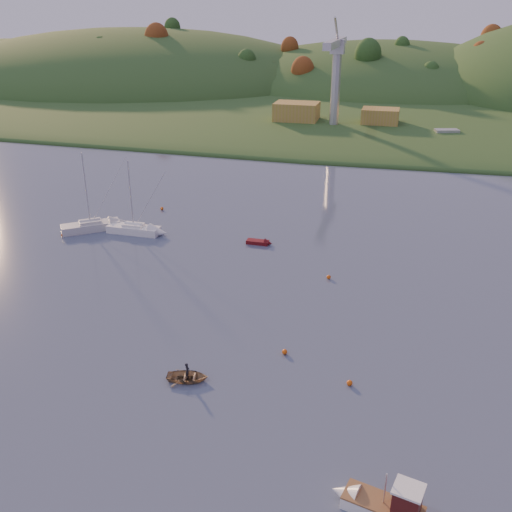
% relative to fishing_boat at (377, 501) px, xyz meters
% --- Properties ---
extents(ground, '(500.00, 500.00, 0.00)m').
position_rel_fishing_boat_xyz_m(ground, '(-20.49, -5.09, -0.84)').
color(ground, '#313C50').
rests_on(ground, ground).
extents(far_shore, '(620.00, 220.00, 1.50)m').
position_rel_fishing_boat_xyz_m(far_shore, '(-20.49, 224.91, -0.84)').
color(far_shore, '#274C1E').
rests_on(far_shore, ground).
extents(shore_slope, '(640.00, 150.00, 7.00)m').
position_rel_fishing_boat_xyz_m(shore_slope, '(-20.49, 159.91, -0.84)').
color(shore_slope, '#274C1E').
rests_on(shore_slope, ground).
extents(hill_left_far, '(120.00, 100.00, 32.00)m').
position_rel_fishing_boat_xyz_m(hill_left_far, '(-180.49, 209.91, -0.84)').
color(hill_left_far, '#274C1E').
rests_on(hill_left_far, ground).
extents(hill_left, '(170.00, 140.00, 44.00)m').
position_rel_fishing_boat_xyz_m(hill_left, '(-110.49, 194.91, -0.84)').
color(hill_left, '#274C1E').
rests_on(hill_left, ground).
extents(hill_center, '(140.00, 120.00, 36.00)m').
position_rel_fishing_boat_xyz_m(hill_center, '(-10.49, 204.91, -0.84)').
color(hill_center, '#274C1E').
rests_on(hill_center, ground).
extents(hillside_trees, '(280.00, 50.00, 32.00)m').
position_rel_fishing_boat_xyz_m(hillside_trees, '(-20.49, 179.91, -0.84)').
color(hillside_trees, '#204217').
rests_on(hillside_trees, ground).
extents(wharf, '(42.00, 16.00, 2.40)m').
position_rel_fishing_boat_xyz_m(wharf, '(-15.49, 116.91, 0.36)').
color(wharf, slate).
rests_on(wharf, ground).
extents(shed_west, '(11.00, 8.00, 4.80)m').
position_rel_fishing_boat_xyz_m(shed_west, '(-28.49, 117.91, 3.96)').
color(shed_west, '#A38936').
rests_on(shed_west, wharf).
extents(shed_east, '(9.00, 7.00, 4.00)m').
position_rel_fishing_boat_xyz_m(shed_east, '(-7.49, 118.91, 3.56)').
color(shed_east, '#A38936').
rests_on(shed_east, wharf).
extents(dock_crane, '(3.20, 28.00, 20.30)m').
position_rel_fishing_boat_xyz_m(dock_crane, '(-18.49, 113.30, 16.33)').
color(dock_crane, '#B7B7BC').
rests_on(dock_crane, wharf).
extents(fishing_boat, '(6.23, 3.19, 3.81)m').
position_rel_fishing_boat_xyz_m(fishing_boat, '(0.00, 0.00, 0.00)').
color(fishing_boat, white).
rests_on(fishing_boat, ground).
extents(sailboat_near, '(7.94, 6.96, 11.33)m').
position_rel_fishing_boat_xyz_m(sailboat_near, '(-43.28, 40.17, -0.11)').
color(sailboat_near, silver).
rests_on(sailboat_near, ground).
extents(sailboat_far, '(7.63, 2.37, 10.55)m').
position_rel_fishing_boat_xyz_m(sailboat_far, '(-36.80, 40.78, -0.14)').
color(sailboat_far, white).
rests_on(sailboat_far, ground).
extents(canoe, '(4.03, 3.23, 0.75)m').
position_rel_fishing_boat_xyz_m(canoe, '(-16.74, 10.00, -0.47)').
color(canoe, '#A08058').
rests_on(canoe, ground).
extents(paddler, '(0.45, 0.60, 1.48)m').
position_rel_fishing_boat_xyz_m(paddler, '(-16.74, 10.00, -0.10)').
color(paddler, black).
rests_on(paddler, ground).
extents(red_tender, '(3.55, 1.21, 1.21)m').
position_rel_fishing_boat_xyz_m(red_tender, '(-18.04, 41.44, -0.59)').
color(red_tender, '#5B0D10').
rests_on(red_tender, ground).
extents(work_vessel, '(13.31, 7.74, 3.23)m').
position_rel_fishing_boat_xyz_m(work_vessel, '(8.35, 112.91, 0.31)').
color(work_vessel, slate).
rests_on(work_vessel, ground).
extents(buoy_0, '(0.50, 0.50, 0.50)m').
position_rel_fishing_boat_xyz_m(buoy_0, '(-9.49, 16.11, -0.59)').
color(buoy_0, '#DD540B').
rests_on(buoy_0, ground).
extents(buoy_1, '(0.50, 0.50, 0.50)m').
position_rel_fishing_boat_xyz_m(buoy_1, '(-7.81, 33.04, -0.59)').
color(buoy_1, '#DD540B').
rests_on(buoy_1, ground).
extents(buoy_2, '(0.50, 0.50, 0.50)m').
position_rel_fishing_boat_xyz_m(buoy_2, '(-45.82, 36.96, -0.59)').
color(buoy_2, '#DD540B').
rests_on(buoy_2, ground).
extents(buoy_3, '(0.50, 0.50, 0.50)m').
position_rel_fishing_boat_xyz_m(buoy_3, '(-36.97, 51.09, -0.59)').
color(buoy_3, '#DD540B').
rests_on(buoy_3, ground).
extents(buoy_4, '(0.50, 0.50, 0.50)m').
position_rel_fishing_boat_xyz_m(buoy_4, '(-3.12, 12.87, -0.59)').
color(buoy_4, '#DD540B').
rests_on(buoy_4, ground).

